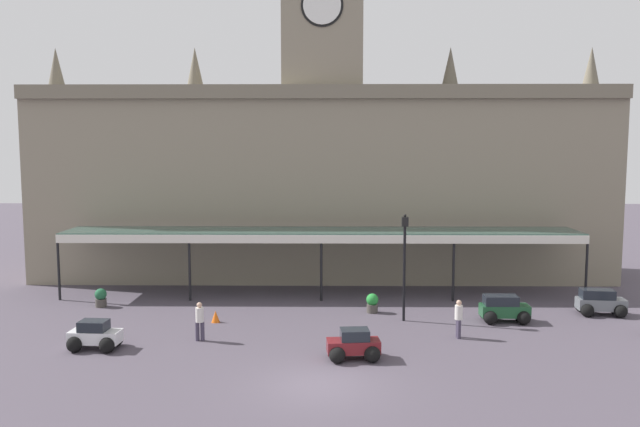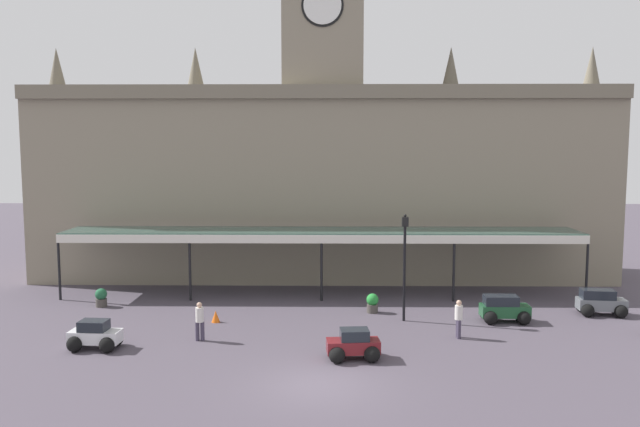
# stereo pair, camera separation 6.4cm
# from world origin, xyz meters

# --- Properties ---
(ground_plane) EXTENTS (140.00, 140.00, 0.00)m
(ground_plane) POSITION_xyz_m (0.00, 0.00, 0.00)
(ground_plane) COLOR #4D4550
(station_building) EXTENTS (35.36, 6.68, 20.20)m
(station_building) POSITION_xyz_m (0.00, 18.86, 6.66)
(station_building) COLOR gray
(station_building) RESTS_ON ground
(entrance_canopy) EXTENTS (28.35, 3.26, 3.64)m
(entrance_canopy) POSITION_xyz_m (0.00, 13.31, 3.50)
(entrance_canopy) COLOR #38564C
(entrance_canopy) RESTS_ON ground
(car_maroon_sedan) EXTENTS (2.12, 1.63, 1.19)m
(car_maroon_sedan) POSITION_xyz_m (1.35, 2.71, 0.50)
(car_maroon_sedan) COLOR maroon
(car_maroon_sedan) RESTS_ON ground
(car_white_sedan) EXTENTS (2.10, 1.61, 1.19)m
(car_white_sedan) POSITION_xyz_m (-9.16, 3.81, 0.50)
(car_white_sedan) COLOR silver
(car_white_sedan) RESTS_ON ground
(car_grey_estate) EXTENTS (2.33, 1.69, 1.27)m
(car_grey_estate) POSITION_xyz_m (13.73, 9.34, 0.56)
(car_grey_estate) COLOR slate
(car_grey_estate) RESTS_ON ground
(car_green_estate) EXTENTS (2.26, 1.55, 1.27)m
(car_green_estate) POSITION_xyz_m (8.65, 8.03, 0.56)
(car_green_estate) COLOR #1E512D
(car_green_estate) RESTS_ON ground
(pedestrian_crossing_forecourt) EXTENTS (0.39, 0.34, 1.67)m
(pedestrian_crossing_forecourt) POSITION_xyz_m (-5.10, 4.96, 0.91)
(pedestrian_crossing_forecourt) COLOR #3F384C
(pedestrian_crossing_forecourt) RESTS_ON ground
(pedestrian_near_entrance) EXTENTS (0.34, 0.39, 1.67)m
(pedestrian_near_entrance) POSITION_xyz_m (5.99, 5.49, 0.91)
(pedestrian_near_entrance) COLOR #3F384C
(pedestrian_near_entrance) RESTS_ON ground
(victorian_lamppost) EXTENTS (0.30, 0.30, 5.10)m
(victorian_lamppost) POSITION_xyz_m (3.96, 8.17, 3.15)
(victorian_lamppost) COLOR black
(victorian_lamppost) RESTS_ON ground
(traffic_cone) EXTENTS (0.40, 0.40, 0.55)m
(traffic_cone) POSITION_xyz_m (-4.94, 7.81, 0.28)
(traffic_cone) COLOR orange
(traffic_cone) RESTS_ON ground
(planter_near_kerb) EXTENTS (0.60, 0.60, 0.96)m
(planter_near_kerb) POSITION_xyz_m (-11.37, 10.61, 0.49)
(planter_near_kerb) COLOR #47423D
(planter_near_kerb) RESTS_ON ground
(planter_by_canopy) EXTENTS (0.60, 0.60, 0.96)m
(planter_by_canopy) POSITION_xyz_m (2.57, 9.65, 0.49)
(planter_by_canopy) COLOR #47423D
(planter_by_canopy) RESTS_ON ground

